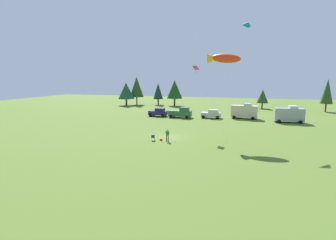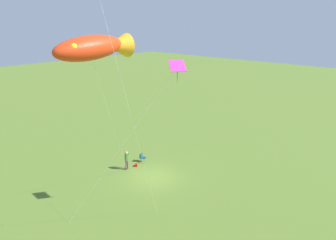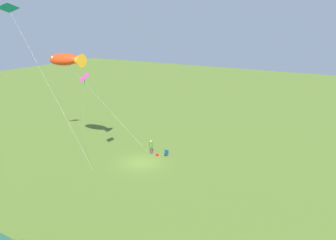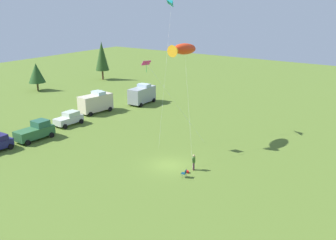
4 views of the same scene
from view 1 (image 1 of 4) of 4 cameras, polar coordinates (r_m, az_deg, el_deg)
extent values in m
plane|color=#536D27|center=(39.55, 0.35, -3.66)|extent=(160.00, 160.00, 0.00)
cylinder|color=#5B3845|center=(36.71, -0.31, -4.00)|extent=(0.14, 0.14, 0.85)
cylinder|color=#5B3845|center=(36.70, 0.03, -4.00)|extent=(0.14, 0.14, 0.85)
cylinder|color=#3D6828|center=(36.54, -0.14, -2.88)|extent=(0.42, 0.42, 0.62)
sphere|color=tan|center=(36.45, -0.14, -2.17)|extent=(0.24, 0.24, 0.24)
cylinder|color=#3D6828|center=(36.60, -0.45, -2.81)|extent=(0.25, 0.15, 0.55)
cylinder|color=#3D6828|center=(36.59, 0.18, -2.81)|extent=(0.15, 0.12, 0.56)
cube|color=#0C364C|center=(37.28, -3.25, -3.81)|extent=(0.58, 0.58, 0.04)
cube|color=#0C364C|center=(37.02, -3.28, -3.59)|extent=(0.47, 0.16, 0.40)
cylinder|color=#A5A8AD|center=(37.55, -3.53, -4.05)|extent=(0.03, 0.03, 0.42)
cylinder|color=#A5A8AD|center=(37.51, -2.89, -4.06)|extent=(0.03, 0.03, 0.42)
cylinder|color=#A5A8AD|center=(37.14, -3.60, -4.20)|extent=(0.03, 0.03, 0.42)
cylinder|color=#A5A8AD|center=(37.10, -2.95, -4.21)|extent=(0.03, 0.03, 0.42)
cube|color=red|center=(37.20, -1.52, -4.32)|extent=(0.38, 0.38, 0.22)
cube|color=navy|center=(60.09, -2.21, 1.57)|extent=(4.21, 1.82, 0.90)
cube|color=#1D184B|center=(59.84, -1.76, 2.29)|extent=(2.01, 1.66, 0.65)
cylinder|color=black|center=(60.63, -0.55, 1.22)|extent=(0.68, 0.22, 0.68)
cylinder|color=black|center=(58.76, -1.12, 0.96)|extent=(0.68, 0.22, 0.68)
cylinder|color=black|center=(61.58, -3.24, 1.33)|extent=(0.68, 0.22, 0.68)
cylinder|color=black|center=(59.74, -3.89, 1.08)|extent=(0.68, 0.22, 0.68)
cube|color=#2D6136|center=(58.10, 2.64, 1.45)|extent=(5.05, 2.13, 1.20)
cube|color=#245640|center=(57.71, 3.60, 2.39)|extent=(1.85, 1.89, 0.80)
cylinder|color=black|center=(58.78, 4.61, 0.93)|extent=(0.69, 0.24, 0.68)
cylinder|color=black|center=(56.69, 4.09, 0.63)|extent=(0.69, 0.24, 0.68)
cylinder|color=black|center=(59.73, 1.26, 1.09)|extent=(0.69, 0.24, 0.68)
cylinder|color=black|center=(57.67, 0.62, 0.80)|extent=(0.69, 0.24, 0.68)
cube|color=beige|center=(58.02, 9.33, 1.18)|extent=(4.23, 1.86, 0.90)
cube|color=#B3C1AD|center=(57.85, 9.84, 1.92)|extent=(2.02, 1.68, 0.65)
cylinder|color=black|center=(58.86, 10.91, 0.81)|extent=(0.68, 0.23, 0.68)
cylinder|color=black|center=(56.92, 10.68, 0.53)|extent=(0.68, 0.23, 0.68)
cylinder|color=black|center=(59.28, 8.01, 0.94)|extent=(0.68, 0.23, 0.68)
cylinder|color=black|center=(57.35, 7.68, 0.67)|extent=(0.68, 0.23, 0.68)
cube|color=beige|center=(58.93, 16.28, 1.84)|extent=(5.65, 2.90, 2.50)
cube|color=silver|center=(58.68, 16.97, 3.25)|extent=(1.66, 2.19, 0.50)
cylinder|color=black|center=(60.03, 18.23, 0.67)|extent=(0.70, 0.31, 0.68)
cylinder|color=black|center=(57.69, 17.96, 0.35)|extent=(0.70, 0.31, 0.68)
cylinder|color=black|center=(60.56, 14.57, 0.91)|extent=(0.70, 0.31, 0.68)
cylinder|color=black|center=(58.24, 14.16, 0.60)|extent=(0.70, 0.31, 0.68)
cube|color=#979EA1|center=(56.90, 24.83, 1.09)|extent=(5.52, 2.50, 2.50)
cube|color=silver|center=(56.86, 25.57, 2.56)|extent=(1.51, 2.10, 0.50)
cylinder|color=black|center=(58.63, 26.38, -0.03)|extent=(0.69, 0.26, 0.68)
cylinder|color=black|center=(56.34, 26.91, -0.42)|extent=(0.69, 0.26, 0.68)
cylinder|color=black|center=(57.89, 22.63, 0.11)|extent=(0.69, 0.26, 0.68)
cylinder|color=black|center=(55.56, 23.01, -0.27)|extent=(0.69, 0.26, 0.68)
cylinder|color=#4C2F1A|center=(84.17, -9.04, 3.87)|extent=(0.55, 0.55, 2.13)
cone|color=#1C4B2B|center=(83.92, -9.10, 6.30)|extent=(5.01, 5.01, 5.01)
cylinder|color=#4B3E21|center=(85.92, -6.79, 4.17)|extent=(0.38, 0.38, 2.53)
cone|color=#224519|center=(85.64, -6.85, 7.16)|extent=(4.44, 4.44, 6.43)
cylinder|color=#462F1F|center=(85.24, -2.15, 3.97)|extent=(0.45, 0.45, 1.90)
cone|color=#19352A|center=(84.99, -2.16, 6.31)|extent=(3.18, 3.18, 5.05)
cylinder|color=#4E3C1E|center=(81.97, 1.44, 3.92)|extent=(0.55, 0.55, 2.35)
cone|color=#174617|center=(81.69, 1.45, 6.70)|extent=(4.81, 4.81, 5.62)
cylinder|color=#4B4122|center=(79.57, 19.80, 2.94)|extent=(0.37, 0.37, 1.61)
cone|color=#22481D|center=(79.35, 19.90, 4.88)|extent=(3.24, 3.24, 3.79)
cylinder|color=#523423|center=(79.15, 31.10, 2.30)|extent=(0.38, 0.38, 2.11)
cone|color=#26461C|center=(78.84, 31.36, 5.34)|extent=(2.97, 2.97, 6.33)
ellipsoid|color=red|center=(40.26, 12.48, 12.99)|extent=(4.37, 1.66, 1.63)
cone|color=#F9A61E|center=(40.46, 9.71, 13.05)|extent=(1.49, 1.41, 1.41)
sphere|color=yellow|center=(40.63, 14.23, 13.11)|extent=(0.34, 0.34, 0.34)
cylinder|color=silver|center=(37.93, 6.51, 4.61)|extent=(7.06, 5.70, 11.61)
cylinder|color=#4C3823|center=(36.94, 0.14, -4.58)|extent=(0.04, 0.04, 0.01)
cube|color=#E22EA0|center=(42.92, 6.07, 11.24)|extent=(1.22, 1.16, 0.62)
cylinder|color=#0CBF58|center=(42.91, 6.06, 10.47)|extent=(0.04, 0.04, 0.96)
cylinder|color=silver|center=(40.34, 9.33, 3.94)|extent=(5.74, 4.61, 10.36)
cylinder|color=#4C3823|center=(38.64, 12.90, -4.20)|extent=(0.04, 0.04, 0.01)
pyramid|color=teal|center=(44.49, 17.08, 19.29)|extent=(1.81, 1.85, 1.04)
cylinder|color=silver|center=(42.65, 11.72, 8.41)|extent=(6.82, 2.85, 16.69)
cylinder|color=#4C3823|center=(42.62, 6.61, -2.77)|extent=(0.04, 0.04, 0.01)
camera|label=2|loc=(55.81, 24.73, 12.84)|focal=35.00mm
camera|label=3|loc=(72.40, -8.70, 14.55)|focal=35.00mm
camera|label=4|loc=(46.43, -56.41, 15.82)|focal=42.00mm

